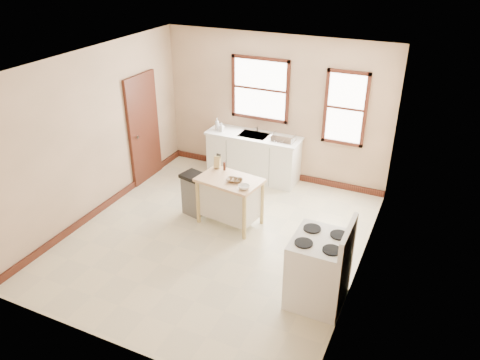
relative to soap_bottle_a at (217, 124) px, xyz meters
name	(u,v)px	position (x,y,z in m)	size (l,w,h in m)	color
floor	(216,237)	(1.06, -2.14, -1.04)	(5.00, 5.00, 0.00)	beige
ceiling	(211,64)	(1.06, -2.14, 1.76)	(5.00, 5.00, 0.00)	white
wall_back	(275,109)	(1.06, 0.36, 0.36)	(4.50, 0.04, 2.80)	#D3AD8B
wall_left	(94,135)	(-1.19, -2.14, 0.36)	(0.04, 5.00, 2.80)	#D3AD8B
wall_right	(367,189)	(3.31, -2.14, 0.36)	(0.04, 5.00, 2.80)	#D3AD8B
window_main	(260,89)	(0.76, 0.34, 0.71)	(1.17, 0.06, 1.22)	black
window_side	(345,108)	(2.41, 0.34, 0.56)	(0.77, 0.06, 1.37)	black
door_left	(144,129)	(-1.15, -0.84, 0.01)	(0.06, 0.90, 2.10)	black
baseboard_back	(272,172)	(1.06, 0.33, -0.98)	(4.50, 0.04, 0.12)	black
baseboard_left	(106,204)	(-1.16, -2.14, -0.98)	(0.04, 5.00, 0.12)	black
sink_counter	(253,156)	(0.76, 0.06, -0.58)	(1.86, 0.62, 0.92)	white
faucet	(257,126)	(0.76, 0.24, -0.01)	(0.03, 0.03, 0.22)	silver
soap_bottle_a	(217,124)	(0.00, 0.00, 0.00)	(0.09, 0.10, 0.24)	#B2B2B2
soap_bottle_b	(221,127)	(0.11, -0.04, -0.03)	(0.08, 0.08, 0.18)	#B2B2B2
dish_rack	(283,138)	(1.38, 0.02, -0.07)	(0.43, 0.32, 0.11)	silver
kitchen_island	(230,201)	(1.08, -1.65, -0.63)	(1.02, 0.65, 0.83)	tan
knife_block	(217,163)	(0.71, -1.37, -0.11)	(0.10, 0.10, 0.20)	tan
pepper_grinder	(224,166)	(0.85, -1.40, -0.14)	(0.04, 0.04, 0.15)	#3F1B11
bowl_a	(232,180)	(1.15, -1.71, -0.19)	(0.18, 0.18, 0.05)	brown
bowl_b	(237,181)	(1.23, -1.69, -0.19)	(0.17, 0.17, 0.04)	brown
bowl_c	(244,187)	(1.42, -1.86, -0.18)	(0.18, 0.18, 0.06)	silver
trash_bin	(194,194)	(0.38, -1.63, -0.66)	(0.39, 0.33, 0.76)	slate
gas_stove	(319,262)	(2.95, -2.87, -0.43)	(0.77, 0.78, 1.23)	white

